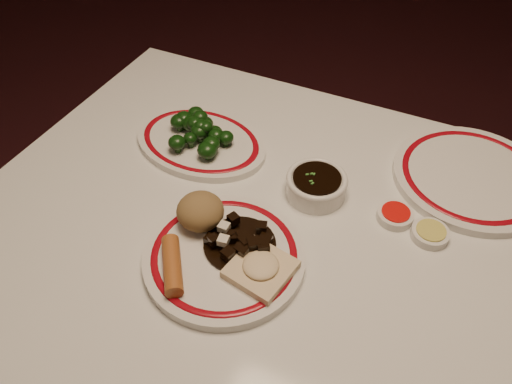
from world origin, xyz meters
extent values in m
cube|color=silver|center=(0.00, 0.00, 0.73)|extent=(1.20, 0.90, 0.04)
cylinder|color=black|center=(-0.54, 0.39, 0.35)|extent=(0.06, 0.06, 0.71)
cylinder|color=silver|center=(-0.10, -0.08, 0.76)|extent=(0.32, 0.32, 0.02)
torus|color=maroon|center=(-0.10, -0.08, 0.77)|extent=(0.28, 0.28, 0.00)
ellipsoid|color=olive|center=(-0.17, -0.03, 0.80)|extent=(0.08, 0.08, 0.06)
cylinder|color=#B0622B|center=(-0.16, -0.14, 0.78)|extent=(0.08, 0.10, 0.03)
cube|color=beige|center=(-0.03, -0.08, 0.78)|extent=(0.11, 0.11, 0.01)
ellipsoid|color=beige|center=(-0.03, -0.08, 0.79)|extent=(0.06, 0.06, 0.02)
cylinder|color=black|center=(-0.09, -0.05, 0.77)|extent=(0.12, 0.12, 0.00)
cube|color=black|center=(-0.05, -0.03, 0.78)|extent=(0.02, 0.02, 0.02)
cube|color=black|center=(-0.06, -0.04, 0.78)|extent=(0.02, 0.02, 0.02)
cube|color=black|center=(-0.12, -0.07, 0.79)|extent=(0.02, 0.02, 0.02)
cube|color=black|center=(-0.11, -0.05, 0.78)|extent=(0.02, 0.02, 0.01)
cube|color=black|center=(-0.07, -0.05, 0.78)|extent=(0.03, 0.03, 0.02)
cube|color=black|center=(-0.09, -0.05, 0.78)|extent=(0.03, 0.03, 0.02)
cube|color=black|center=(-0.08, -0.04, 0.78)|extent=(0.02, 0.02, 0.01)
cube|color=black|center=(-0.04, -0.05, 0.79)|extent=(0.03, 0.03, 0.02)
cube|color=black|center=(-0.11, -0.02, 0.79)|extent=(0.02, 0.02, 0.02)
cube|color=black|center=(-0.07, -0.07, 0.78)|extent=(0.03, 0.03, 0.02)
cube|color=black|center=(-0.08, -0.04, 0.78)|extent=(0.02, 0.02, 0.02)
cube|color=black|center=(-0.06, -0.05, 0.79)|extent=(0.03, 0.03, 0.02)
cube|color=black|center=(-0.09, -0.08, 0.78)|extent=(0.02, 0.02, 0.02)
cube|color=black|center=(-0.07, -0.05, 0.78)|extent=(0.03, 0.03, 0.02)
cube|color=black|center=(-0.08, -0.06, 0.78)|extent=(0.02, 0.02, 0.02)
cube|color=black|center=(-0.06, -0.02, 0.79)|extent=(0.02, 0.02, 0.02)
cube|color=black|center=(-0.13, -0.07, 0.78)|extent=(0.02, 0.02, 0.02)
cube|color=black|center=(-0.07, -0.07, 0.78)|extent=(0.01, 0.01, 0.01)
cube|color=beige|center=(-0.12, -0.04, 0.79)|extent=(0.02, 0.02, 0.01)
cube|color=beige|center=(-0.10, -0.07, 0.79)|extent=(0.02, 0.02, 0.01)
torus|color=maroon|center=(-0.28, 0.16, 0.77)|extent=(0.26, 0.26, 0.00)
cylinder|color=#23471C|center=(-0.31, 0.17, 0.77)|extent=(0.01, 0.01, 0.01)
ellipsoid|color=black|center=(-0.31, 0.17, 0.79)|extent=(0.04, 0.04, 0.03)
cylinder|color=#23471C|center=(-0.28, 0.16, 0.77)|extent=(0.01, 0.01, 0.01)
ellipsoid|color=black|center=(-0.28, 0.16, 0.79)|extent=(0.03, 0.03, 0.03)
cylinder|color=#23471C|center=(-0.30, 0.11, 0.77)|extent=(0.01, 0.01, 0.01)
ellipsoid|color=black|center=(-0.30, 0.11, 0.79)|extent=(0.03, 0.03, 0.03)
cylinder|color=#23471C|center=(-0.23, 0.17, 0.77)|extent=(0.01, 0.01, 0.01)
ellipsoid|color=black|center=(-0.23, 0.17, 0.78)|extent=(0.03, 0.03, 0.03)
cylinder|color=#23471C|center=(-0.34, 0.17, 0.77)|extent=(0.01, 0.01, 0.01)
ellipsoid|color=black|center=(-0.34, 0.17, 0.79)|extent=(0.04, 0.04, 0.03)
cylinder|color=#23471C|center=(-0.28, 0.16, 0.77)|extent=(0.01, 0.01, 0.01)
ellipsoid|color=black|center=(-0.28, 0.16, 0.79)|extent=(0.03, 0.03, 0.02)
cylinder|color=#23471C|center=(-0.24, 0.16, 0.77)|extent=(0.01, 0.01, 0.01)
ellipsoid|color=black|center=(-0.24, 0.16, 0.79)|extent=(0.03, 0.03, 0.03)
cylinder|color=#23471C|center=(-0.33, 0.18, 0.77)|extent=(0.01, 0.01, 0.01)
ellipsoid|color=black|center=(-0.33, 0.18, 0.79)|extent=(0.04, 0.04, 0.03)
cylinder|color=#23471C|center=(-0.28, 0.16, 0.77)|extent=(0.01, 0.01, 0.01)
ellipsoid|color=black|center=(-0.28, 0.16, 0.79)|extent=(0.03, 0.03, 0.03)
cylinder|color=#23471C|center=(-0.29, 0.13, 0.77)|extent=(0.01, 0.01, 0.01)
ellipsoid|color=black|center=(-0.29, 0.13, 0.79)|extent=(0.03, 0.03, 0.02)
cylinder|color=#23471C|center=(-0.30, 0.18, 0.77)|extent=(0.01, 0.01, 0.01)
ellipsoid|color=black|center=(-0.30, 0.18, 0.79)|extent=(0.03, 0.03, 0.03)
cylinder|color=#23471C|center=(-0.28, 0.18, 0.77)|extent=(0.01, 0.01, 0.02)
ellipsoid|color=black|center=(-0.28, 0.18, 0.79)|extent=(0.03, 0.03, 0.03)
cylinder|color=#23471C|center=(-0.24, 0.13, 0.77)|extent=(0.01, 0.01, 0.01)
ellipsoid|color=black|center=(-0.24, 0.13, 0.79)|extent=(0.03, 0.03, 0.03)
cylinder|color=#23471C|center=(-0.28, 0.16, 0.77)|extent=(0.01, 0.01, 0.02)
ellipsoid|color=black|center=(-0.28, 0.16, 0.79)|extent=(0.04, 0.04, 0.03)
cylinder|color=#23471C|center=(-0.25, 0.17, 0.77)|extent=(0.01, 0.01, 0.01)
ellipsoid|color=black|center=(-0.25, 0.17, 0.79)|extent=(0.03, 0.03, 0.03)
cylinder|color=#23471C|center=(-0.32, 0.21, 0.77)|extent=(0.01, 0.01, 0.02)
ellipsoid|color=black|center=(-0.32, 0.21, 0.79)|extent=(0.03, 0.03, 0.03)
cylinder|color=#23471C|center=(-0.24, 0.12, 0.77)|extent=(0.01, 0.01, 0.01)
ellipsoid|color=black|center=(-0.24, 0.12, 0.79)|extent=(0.04, 0.04, 0.03)
ellipsoid|color=black|center=(-0.29, 0.18, 0.80)|extent=(0.03, 0.03, 0.03)
ellipsoid|color=black|center=(-0.28, 0.16, 0.80)|extent=(0.03, 0.03, 0.03)
ellipsoid|color=black|center=(-0.27, 0.17, 0.80)|extent=(0.03, 0.03, 0.02)
ellipsoid|color=black|center=(-0.28, 0.16, 0.80)|extent=(0.03, 0.03, 0.02)
ellipsoid|color=black|center=(-0.27, 0.16, 0.80)|extent=(0.03, 0.03, 0.02)
ellipsoid|color=black|center=(-0.30, 0.17, 0.80)|extent=(0.03, 0.03, 0.03)
ellipsoid|color=black|center=(-0.29, 0.16, 0.80)|extent=(0.02, 0.02, 0.02)
cylinder|color=silver|center=(-0.02, 0.13, 0.77)|extent=(0.11, 0.11, 0.04)
cylinder|color=black|center=(-0.02, 0.13, 0.79)|extent=(0.09, 0.09, 0.00)
cylinder|color=silver|center=(0.13, 0.13, 0.76)|extent=(0.06, 0.06, 0.02)
cylinder|color=red|center=(0.13, 0.13, 0.77)|extent=(0.05, 0.05, 0.00)
cylinder|color=silver|center=(0.19, 0.12, 0.76)|extent=(0.06, 0.06, 0.02)
cylinder|color=#CFC455|center=(0.19, 0.12, 0.77)|extent=(0.05, 0.05, 0.00)
cylinder|color=silver|center=(0.23, 0.29, 0.76)|extent=(0.36, 0.36, 0.02)
torus|color=maroon|center=(0.23, 0.29, 0.77)|extent=(0.31, 0.31, 0.00)
camera|label=1|loc=(0.16, -0.50, 1.41)|focal=35.00mm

